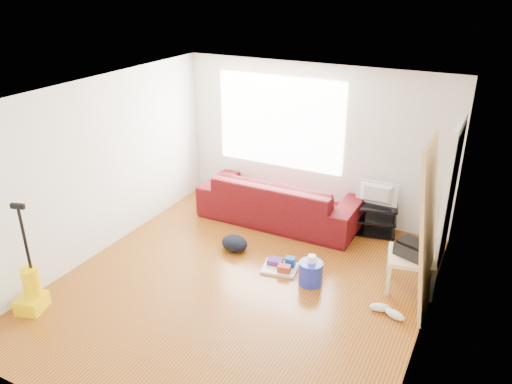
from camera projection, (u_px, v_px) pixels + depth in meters
The scene contains 13 objects.
room at pixel (250, 196), 6.09m from camera, with size 4.51×5.01×2.51m.
sofa at pixel (279, 220), 8.23m from camera, with size 2.59×1.01×0.76m, color #330B08.
tv_stand at pixel (373, 219), 7.73m from camera, with size 0.77×0.54×0.48m.
tv at pixel (376, 194), 7.56m from camera, with size 0.65×0.08×0.37m, color black.
side_table at pixel (411, 261), 6.34m from camera, with size 0.68×0.68×0.47m.
printer at pixel (413, 249), 6.27m from camera, with size 0.47×0.42×0.21m.
bucket at pixel (310, 283), 6.57m from camera, with size 0.32×0.32×0.32m, color #1F2DAE.
toilet_paper at pixel (311, 269), 6.50m from camera, with size 0.11×0.11×0.10m, color white.
cleaning_tray at pixel (281, 266), 6.86m from camera, with size 0.53×0.46×0.17m.
backpack at pixel (235, 250), 7.35m from camera, with size 0.41×0.33×0.23m, color black.
sneakers at pixel (387, 311), 5.95m from camera, with size 0.46×0.24×0.10m.
vacuum at pixel (31, 291), 5.98m from camera, with size 0.37×0.40×1.39m.
door_panel at pixel (416, 306), 6.12m from camera, with size 0.04×0.85×2.12m, color tan.
Camera 1 is at (2.68, -4.75, 3.76)m, focal length 35.00 mm.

